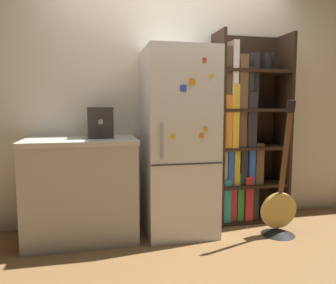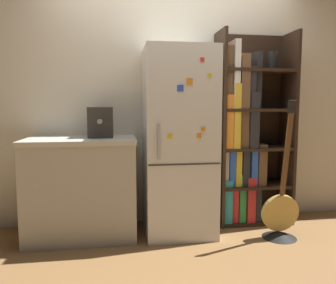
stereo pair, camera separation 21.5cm
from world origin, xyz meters
TOP-DOWN VIEW (x-y plane):
  - ground_plane at (0.00, 0.00)m, footprint 16.00×16.00m
  - wall_back at (0.00, 0.47)m, footprint 8.00×0.05m
  - refrigerator at (-0.00, 0.12)m, footprint 0.65×0.68m
  - bookshelf at (0.72, 0.29)m, footprint 0.77×0.37m
  - kitchen_counter at (-0.90, 0.14)m, footprint 1.00×0.64m
  - espresso_machine at (-0.73, 0.19)m, footprint 0.23×0.31m
  - guitar at (0.90, -0.20)m, footprint 0.35×0.32m

SIDE VIEW (x-z plane):
  - ground_plane at x=0.00m, z-range 0.00..0.00m
  - guitar at x=0.90m, z-range -0.46..0.81m
  - kitchen_counter at x=-0.90m, z-range 0.00..0.92m
  - refrigerator at x=0.00m, z-range 0.00..1.74m
  - bookshelf at x=0.72m, z-range -0.07..1.88m
  - espresso_machine at x=-0.73m, z-range 0.92..1.20m
  - wall_back at x=0.00m, z-range 0.00..2.60m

